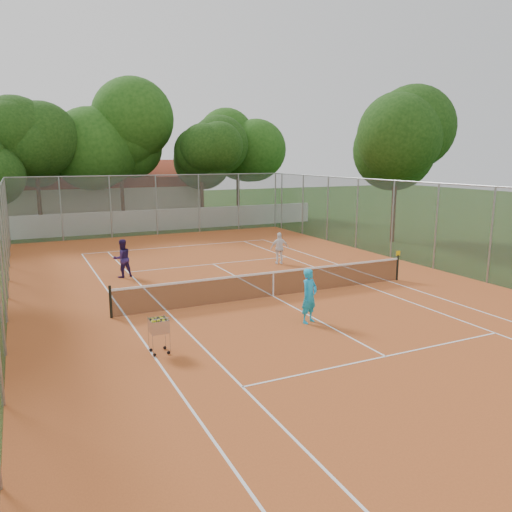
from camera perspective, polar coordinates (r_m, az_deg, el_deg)
name	(u,v)px	position (r m, az deg, el deg)	size (l,w,h in m)	color
ground	(273,297)	(18.81, 1.98, -4.69)	(120.00, 120.00, 0.00)	#17340E
court_pad	(273,297)	(18.81, 1.98, -4.66)	(18.00, 34.00, 0.02)	#B55423
court_lines	(273,296)	(18.80, 1.98, -4.62)	(10.98, 23.78, 0.01)	white
tennis_net	(273,284)	(18.68, 1.99, -3.19)	(11.88, 0.10, 0.98)	black
perimeter_fence	(274,244)	(18.36, 2.02, 1.32)	(18.00, 34.00, 4.00)	slate
boundary_wall	(150,220)	(36.29, -12.02, 3.99)	(26.00, 0.30, 1.50)	white
clubhouse	(98,192)	(45.58, -17.56, 6.97)	(16.40, 9.00, 4.40)	beige
tropical_trees	(138,159)	(38.95, -13.34, 10.68)	(29.00, 19.00, 10.00)	black
player_near	(309,296)	(15.75, 6.11, -4.55)	(0.63, 0.42, 1.74)	#1AA6DF
player_far_left	(122,258)	(22.35, -15.04, -0.26)	(0.81, 0.63, 1.67)	#2B1C55
player_far_right	(280,248)	(24.36, 2.72, 0.90)	(0.91, 0.38, 1.55)	white
ball_hopper	(159,335)	(13.60, -11.02, -8.82)	(0.50, 0.50, 1.04)	#B5B5BC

